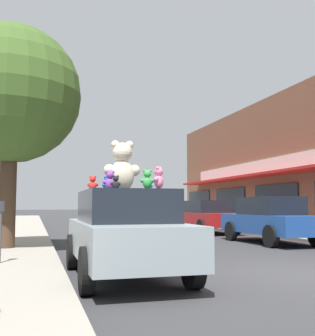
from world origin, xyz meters
The scene contains 14 objects.
ground_plane centered at (0.00, 0.00, 0.00)m, with size 260.00×260.00×0.00m, color #333335.
plush_art_car centered at (-3.27, 0.42, 0.84)m, with size 1.89×4.33×1.59m.
teddy_bear_giant centered at (-3.24, 0.81, 2.07)m, with size 0.73×0.45×1.00m.
teddy_bear_teal centered at (-2.71, 0.73, 1.72)m, with size 0.15×0.20×0.26m.
teddy_bear_black centered at (-3.50, 0.10, 1.72)m, with size 0.19×0.12×0.26m.
teddy_bear_green centered at (-3.09, -0.53, 1.75)m, with size 0.24×0.15×0.32m.
teddy_bear_red centered at (-3.81, 0.86, 1.74)m, with size 0.23×0.17×0.30m.
teddy_bear_purple centered at (-3.55, 0.38, 1.77)m, with size 0.27×0.17×0.37m.
teddy_bear_pink centered at (-2.91, -0.60, 1.77)m, with size 0.24×0.26×0.37m.
teddy_bear_blue centered at (-3.49, 1.12, 1.75)m, with size 0.23×0.20×0.32m.
parked_car_far_center centered at (3.08, 5.88, 0.84)m, with size 1.87×4.47×1.62m.
parked_car_far_right centered at (3.08, 11.59, 0.82)m, with size 1.91×4.63×1.55m.
street_tree centered at (-5.61, 5.39, 4.52)m, with size 4.03×4.03×6.42m.
parking_meter centered at (-5.55, 2.10, 0.95)m, with size 0.14×0.10×1.27m.
Camera 1 is at (-4.88, -7.26, 1.32)m, focal length 45.00 mm.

